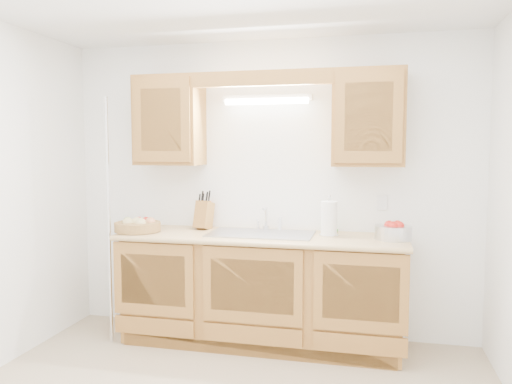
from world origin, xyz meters
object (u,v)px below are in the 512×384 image
(fruit_basket, at_px, (138,225))
(knife_block, at_px, (204,215))
(paper_towel, at_px, (329,219))
(apple_bowl, at_px, (393,231))

(fruit_basket, height_order, knife_block, knife_block)
(fruit_basket, distance_m, paper_towel, 1.58)
(apple_bowl, bearing_deg, fruit_basket, -177.18)
(paper_towel, bearing_deg, apple_bowl, -6.16)
(fruit_basket, xyz_separation_m, paper_towel, (1.57, 0.15, 0.08))
(apple_bowl, bearing_deg, knife_block, 174.07)
(fruit_basket, bearing_deg, paper_towel, 5.63)
(knife_block, bearing_deg, fruit_basket, -140.84)
(paper_towel, height_order, apple_bowl, paper_towel)
(fruit_basket, relative_size, knife_block, 1.45)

